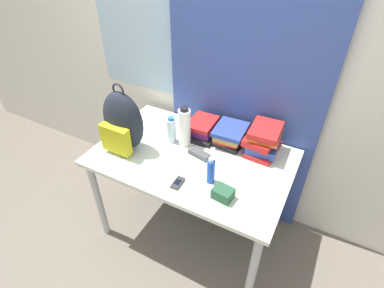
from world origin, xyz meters
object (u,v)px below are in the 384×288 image
(cell_phone, at_px, (178,183))
(camera_pouch, at_px, (223,193))
(book_stack_center, at_px, (230,135))
(book_stack_right, at_px, (264,140))
(sports_bottle, at_px, (184,127))
(sunscreen_bottle, at_px, (211,171))
(backpack, at_px, (123,123))
(water_bottle, at_px, (171,130))
(sunglasses_case, at_px, (199,154))
(book_stack_left, at_px, (204,128))

(cell_phone, height_order, camera_pouch, camera_pouch)
(book_stack_center, bearing_deg, cell_phone, -102.34)
(book_stack_right, xyz_separation_m, sports_bottle, (-0.50, -0.17, 0.04))
(sports_bottle, xyz_separation_m, cell_phone, (0.15, -0.36, -0.13))
(sunscreen_bottle, bearing_deg, backpack, 177.55)
(backpack, distance_m, book_stack_right, 0.92)
(backpack, bearing_deg, water_bottle, 41.45)
(sunscreen_bottle, distance_m, sunglasses_case, 0.25)
(water_bottle, bearing_deg, camera_pouch, -31.23)
(book_stack_left, relative_size, sunglasses_case, 1.76)
(sunglasses_case, distance_m, camera_pouch, 0.39)
(sports_bottle, distance_m, sunglasses_case, 0.20)
(sunscreen_bottle, height_order, sunglasses_case, sunscreen_bottle)
(backpack, xyz_separation_m, book_stack_center, (0.60, 0.39, -0.14))
(book_stack_center, distance_m, book_stack_right, 0.23)
(water_bottle, height_order, cell_phone, water_bottle)
(book_stack_left, height_order, cell_phone, book_stack_left)
(sunglasses_case, bearing_deg, sunscreen_bottle, -46.90)
(book_stack_right, xyz_separation_m, water_bottle, (-0.59, -0.18, -0.01))
(book_stack_left, height_order, camera_pouch, book_stack_left)
(backpack, height_order, sports_bottle, backpack)
(book_stack_left, height_order, sports_bottle, sports_bottle)
(sunscreen_bottle, height_order, camera_pouch, sunscreen_bottle)
(book_stack_left, relative_size, sunscreen_bottle, 1.52)
(book_stack_center, bearing_deg, sports_bottle, -148.49)
(book_stack_center, xyz_separation_m, camera_pouch, (0.16, -0.50, -0.03))
(book_stack_right, bearing_deg, camera_pouch, -97.63)
(sports_bottle, bearing_deg, water_bottle, -171.48)
(book_stack_center, bearing_deg, backpack, -147.16)
(cell_phone, xyz_separation_m, camera_pouch, (0.28, 0.03, 0.03))
(book_stack_right, height_order, sports_bottle, sports_bottle)
(book_stack_center, height_order, camera_pouch, book_stack_center)
(book_stack_center, xyz_separation_m, sunscreen_bottle, (0.05, -0.42, 0.02))
(cell_phone, relative_size, sunglasses_case, 0.65)
(water_bottle, bearing_deg, cell_phone, -54.22)
(water_bottle, bearing_deg, book_stack_left, 47.74)
(water_bottle, relative_size, cell_phone, 1.92)
(sports_bottle, relative_size, sunglasses_case, 1.84)
(sunscreen_bottle, distance_m, cell_phone, 0.21)
(backpack, relative_size, book_stack_right, 1.72)
(book_stack_right, height_order, water_bottle, same)
(book_stack_left, distance_m, book_stack_right, 0.44)
(backpack, xyz_separation_m, cell_phone, (0.49, -0.14, -0.19))
(book_stack_center, relative_size, camera_pouch, 2.23)
(backpack, height_order, sunscreen_bottle, backpack)
(book_stack_center, relative_size, cell_phone, 2.61)
(book_stack_center, bearing_deg, sunglasses_case, -116.97)
(book_stack_left, relative_size, book_stack_center, 1.03)
(sunglasses_case, bearing_deg, sports_bottle, 153.97)
(book_stack_left, distance_m, cell_phone, 0.53)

